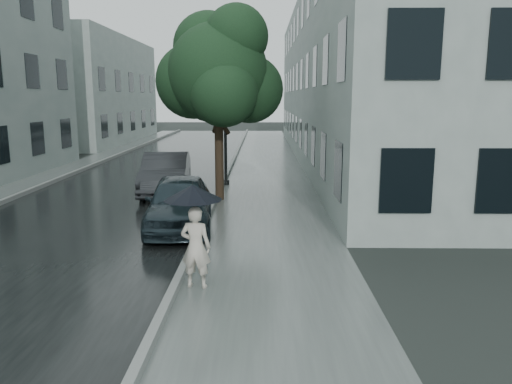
{
  "coord_description": "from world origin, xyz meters",
  "views": [
    {
      "loc": [
        0.02,
        -9.76,
        3.49
      ],
      "look_at": [
        -0.13,
        1.65,
        1.3
      ],
      "focal_mm": 35.0,
      "sensor_mm": 36.0,
      "label": 1
    }
  ],
  "objects_px": {
    "lamp_post": "(221,117)",
    "car_far": "(166,173)",
    "pedestrian": "(196,247)",
    "car_near": "(179,202)",
    "street_tree": "(218,72)"
  },
  "relations": [
    {
      "from": "street_tree",
      "to": "car_near",
      "type": "height_order",
      "value": "street_tree"
    },
    {
      "from": "lamp_post",
      "to": "pedestrian",
      "type": "bearing_deg",
      "value": -83.37
    },
    {
      "from": "street_tree",
      "to": "car_near",
      "type": "distance_m",
      "value": 5.37
    },
    {
      "from": "pedestrian",
      "to": "car_near",
      "type": "bearing_deg",
      "value": -67.8
    },
    {
      "from": "street_tree",
      "to": "lamp_post",
      "type": "xyz_separation_m",
      "value": [
        -0.16,
        2.8,
        -1.6
      ]
    },
    {
      "from": "pedestrian",
      "to": "car_far",
      "type": "relative_size",
      "value": 0.34
    },
    {
      "from": "lamp_post",
      "to": "car_near",
      "type": "bearing_deg",
      "value": -90.51
    },
    {
      "from": "street_tree",
      "to": "lamp_post",
      "type": "distance_m",
      "value": 3.23
    },
    {
      "from": "street_tree",
      "to": "car_near",
      "type": "xyz_separation_m",
      "value": [
        -0.75,
        -3.93,
        -3.58
      ]
    },
    {
      "from": "pedestrian",
      "to": "car_near",
      "type": "relative_size",
      "value": 0.37
    },
    {
      "from": "lamp_post",
      "to": "car_far",
      "type": "xyz_separation_m",
      "value": [
        -1.89,
        -1.81,
        -1.94
      ]
    },
    {
      "from": "lamp_post",
      "to": "car_far",
      "type": "distance_m",
      "value": 3.26
    },
    {
      "from": "pedestrian",
      "to": "lamp_post",
      "type": "xyz_separation_m",
      "value": [
        -0.41,
        10.97,
        1.91
      ]
    },
    {
      "from": "lamp_post",
      "to": "car_far",
      "type": "height_order",
      "value": "lamp_post"
    },
    {
      "from": "pedestrian",
      "to": "car_near",
      "type": "xyz_separation_m",
      "value": [
        -1.0,
        4.24,
        -0.06
      ]
    }
  ]
}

